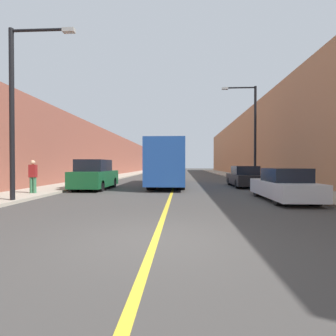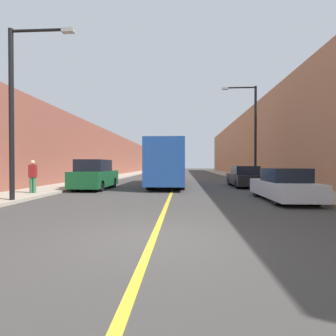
# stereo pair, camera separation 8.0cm
# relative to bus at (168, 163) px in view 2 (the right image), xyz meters

# --- Properties ---
(ground_plane) EXTENTS (200.00, 200.00, 0.00)m
(ground_plane) POSITION_rel_bus_xyz_m (0.45, -14.25, -1.74)
(ground_plane) COLOR #3F3D3A
(sidewalk_left) EXTENTS (2.91, 72.00, 0.14)m
(sidewalk_left) POSITION_rel_bus_xyz_m (-7.26, 15.75, -1.67)
(sidewalk_left) COLOR #A89E8C
(sidewalk_left) RESTS_ON ground
(sidewalk_right) EXTENTS (2.91, 72.00, 0.14)m
(sidewalk_right) POSITION_rel_bus_xyz_m (8.16, 15.75, -1.67)
(sidewalk_right) COLOR #A89E8C
(sidewalk_right) RESTS_ON ground
(building_row_left) EXTENTS (4.00, 72.00, 6.08)m
(building_row_left) POSITION_rel_bus_xyz_m (-10.72, 15.75, 1.30)
(building_row_left) COLOR brown
(building_row_left) RESTS_ON ground
(building_row_right) EXTENTS (4.00, 72.00, 8.86)m
(building_row_right) POSITION_rel_bus_xyz_m (11.62, 15.75, 2.69)
(building_row_right) COLOR #B2724C
(building_row_right) RESTS_ON ground
(road_center_line) EXTENTS (0.16, 72.00, 0.01)m
(road_center_line) POSITION_rel_bus_xyz_m (0.45, 15.75, -1.74)
(road_center_line) COLOR gold
(road_center_line) RESTS_ON ground
(bus) EXTENTS (2.44, 10.04, 3.24)m
(bus) POSITION_rel_bus_xyz_m (0.00, 0.00, 0.00)
(bus) COLOR #1E4793
(bus) RESTS_ON ground
(parked_suv_left) EXTENTS (1.93, 4.63, 1.94)m
(parked_suv_left) POSITION_rel_bus_xyz_m (-4.65, -3.07, -0.85)
(parked_suv_left) COLOR #145128
(parked_suv_left) RESTS_ON ground
(car_right_near) EXTENTS (1.76, 4.59, 1.46)m
(car_right_near) POSITION_rel_bus_xyz_m (5.59, -7.91, -1.08)
(car_right_near) COLOR silver
(car_right_near) RESTS_ON ground
(car_right_mid) EXTENTS (1.82, 4.62, 1.51)m
(car_right_mid) POSITION_rel_bus_xyz_m (5.57, -0.52, -1.06)
(car_right_mid) COLOR black
(car_right_mid) RESTS_ON ground
(street_lamp_left) EXTENTS (2.81, 0.24, 7.18)m
(street_lamp_left) POSITION_rel_bus_xyz_m (-5.84, -9.20, 2.54)
(street_lamp_left) COLOR black
(street_lamp_left) RESTS_ON sidewalk_left
(street_lamp_right) EXTENTS (2.81, 0.24, 7.87)m
(street_lamp_right) POSITION_rel_bus_xyz_m (6.76, 1.90, 2.89)
(street_lamp_right) COLOR black
(street_lamp_right) RESTS_ON sidewalk_right
(pedestrian) EXTENTS (0.38, 0.24, 1.72)m
(pedestrian) POSITION_rel_bus_xyz_m (-6.74, -6.60, -0.71)
(pedestrian) COLOR #336B47
(pedestrian) RESTS_ON sidewalk_left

